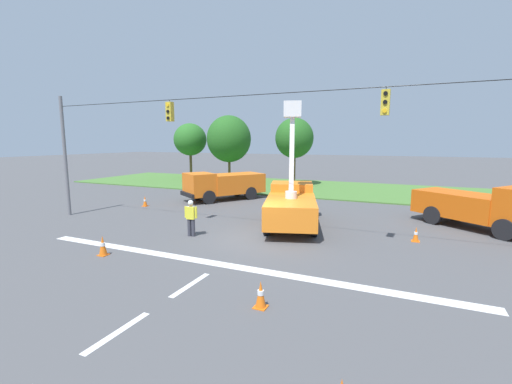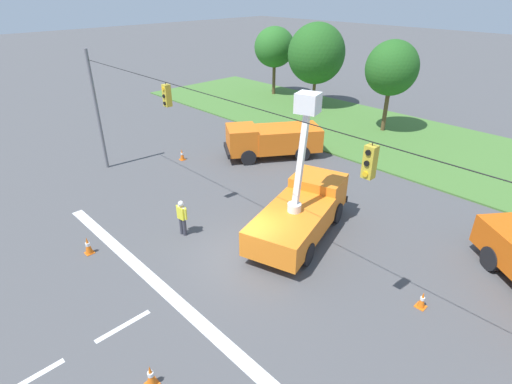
{
  "view_description": "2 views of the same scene",
  "coord_description": "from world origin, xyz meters",
  "px_view_note": "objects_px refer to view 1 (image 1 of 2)",
  "views": [
    {
      "loc": [
        6.16,
        -14.31,
        4.56
      ],
      "look_at": [
        -0.69,
        0.97,
        2.06
      ],
      "focal_mm": 24.0,
      "sensor_mm": 36.0,
      "label": 1
    },
    {
      "loc": [
        10.32,
        -9.32,
        10.41
      ],
      "look_at": [
        -0.56,
        1.16,
        2.48
      ],
      "focal_mm": 28.0,
      "sensor_mm": 36.0,
      "label": 2
    }
  ],
  "objects_px": {
    "utility_truck_support_far": "(482,207)",
    "road_worker": "(191,216)",
    "tree_centre": "(294,138)",
    "utility_truck_bucket_lift": "(291,202)",
    "tree_west": "(229,139)",
    "traffic_cone_foreground_left": "(103,246)",
    "tree_far_west": "(190,140)",
    "traffic_cone_foreground_right": "(416,234)",
    "utility_truck_support_near": "(224,184)",
    "traffic_cone_near_bucket": "(261,294)",
    "traffic_cone_lane_edge_a": "(145,201)"
  },
  "relations": [
    {
      "from": "tree_far_west",
      "to": "traffic_cone_foreground_left",
      "type": "xyz_separation_m",
      "value": [
        13.67,
        -25.8,
        -4.33
      ]
    },
    {
      "from": "tree_far_west",
      "to": "traffic_cone_foreground_right",
      "type": "distance_m",
      "value": 31.57
    },
    {
      "from": "tree_far_west",
      "to": "traffic_cone_near_bucket",
      "type": "distance_m",
      "value": 34.76
    },
    {
      "from": "utility_truck_support_far",
      "to": "road_worker",
      "type": "bearing_deg",
      "value": -151.02
    },
    {
      "from": "utility_truck_support_near",
      "to": "road_worker",
      "type": "relative_size",
      "value": 3.7
    },
    {
      "from": "utility_truck_support_near",
      "to": "traffic_cone_foreground_left",
      "type": "relative_size",
      "value": 8.07
    },
    {
      "from": "tree_west",
      "to": "traffic_cone_lane_edge_a",
      "type": "bearing_deg",
      "value": -82.53
    },
    {
      "from": "utility_truck_support_far",
      "to": "road_worker",
      "type": "xyz_separation_m",
      "value": [
        -12.96,
        -7.18,
        -0.22
      ]
    },
    {
      "from": "road_worker",
      "to": "traffic_cone_foreground_left",
      "type": "relative_size",
      "value": 2.18
    },
    {
      "from": "utility_truck_bucket_lift",
      "to": "road_worker",
      "type": "distance_m",
      "value": 5.46
    },
    {
      "from": "tree_centre",
      "to": "road_worker",
      "type": "xyz_separation_m",
      "value": [
        1.23,
        -19.78,
        -3.85
      ]
    },
    {
      "from": "tree_west",
      "to": "traffic_cone_foreground_left",
      "type": "relative_size",
      "value": 9.18
    },
    {
      "from": "road_worker",
      "to": "traffic_cone_foreground_left",
      "type": "height_order",
      "value": "road_worker"
    },
    {
      "from": "utility_truck_bucket_lift",
      "to": "tree_west",
      "type": "bearing_deg",
      "value": 127.29
    },
    {
      "from": "traffic_cone_foreground_left",
      "to": "tree_west",
      "type": "bearing_deg",
      "value": 107.48
    },
    {
      "from": "traffic_cone_lane_edge_a",
      "to": "tree_west",
      "type": "bearing_deg",
      "value": 97.47
    },
    {
      "from": "tree_far_west",
      "to": "utility_truck_support_near",
      "type": "relative_size",
      "value": 1.02
    },
    {
      "from": "utility_truck_support_far",
      "to": "traffic_cone_near_bucket",
      "type": "height_order",
      "value": "utility_truck_support_far"
    },
    {
      "from": "traffic_cone_foreground_right",
      "to": "tree_west",
      "type": "bearing_deg",
      "value": 137.25
    },
    {
      "from": "traffic_cone_foreground_left",
      "to": "traffic_cone_near_bucket",
      "type": "bearing_deg",
      "value": -10.66
    },
    {
      "from": "tree_centre",
      "to": "road_worker",
      "type": "bearing_deg",
      "value": -86.45
    },
    {
      "from": "tree_centre",
      "to": "traffic_cone_foreground_right",
      "type": "distance_m",
      "value": 20.27
    },
    {
      "from": "utility_truck_support_near",
      "to": "traffic_cone_foreground_left",
      "type": "xyz_separation_m",
      "value": [
        2.1,
        -13.58,
        -0.83
      ]
    },
    {
      "from": "tree_far_west",
      "to": "tree_centre",
      "type": "xyz_separation_m",
      "value": [
        14.06,
        -2.21,
        0.11
      ]
    },
    {
      "from": "tree_west",
      "to": "traffic_cone_foreground_right",
      "type": "height_order",
      "value": "tree_west"
    },
    {
      "from": "traffic_cone_lane_edge_a",
      "to": "utility_truck_support_near",
      "type": "bearing_deg",
      "value": 51.76
    },
    {
      "from": "road_worker",
      "to": "traffic_cone_foreground_left",
      "type": "bearing_deg",
      "value": -113.02
    },
    {
      "from": "utility_truck_bucket_lift",
      "to": "tree_far_west",
      "type": "bearing_deg",
      "value": 136.55
    },
    {
      "from": "tree_centre",
      "to": "utility_truck_support_far",
      "type": "xyz_separation_m",
      "value": [
        14.19,
        -12.6,
        -3.63
      ]
    },
    {
      "from": "tree_west",
      "to": "road_worker",
      "type": "relative_size",
      "value": 4.21
    },
    {
      "from": "tree_west",
      "to": "traffic_cone_foreground_right",
      "type": "xyz_separation_m",
      "value": [
        19.46,
        -17.99,
        -4.47
      ]
    },
    {
      "from": "utility_truck_support_near",
      "to": "traffic_cone_lane_edge_a",
      "type": "relative_size",
      "value": 8.74
    },
    {
      "from": "tree_west",
      "to": "utility_truck_support_far",
      "type": "distance_m",
      "value": 26.91
    },
    {
      "from": "road_worker",
      "to": "traffic_cone_near_bucket",
      "type": "relative_size",
      "value": 2.31
    },
    {
      "from": "tree_centre",
      "to": "traffic_cone_lane_edge_a",
      "type": "distance_m",
      "value": 16.59
    },
    {
      "from": "traffic_cone_foreground_left",
      "to": "tree_far_west",
      "type": "bearing_deg",
      "value": 117.92
    },
    {
      "from": "tree_far_west",
      "to": "traffic_cone_near_bucket",
      "type": "relative_size",
      "value": 8.74
    },
    {
      "from": "road_worker",
      "to": "traffic_cone_foreground_right",
      "type": "xyz_separation_m",
      "value": [
        9.89,
        3.45,
        -0.67
      ]
    },
    {
      "from": "tree_far_west",
      "to": "tree_centre",
      "type": "distance_m",
      "value": 14.23
    },
    {
      "from": "tree_far_west",
      "to": "traffic_cone_lane_edge_a",
      "type": "bearing_deg",
      "value": -65.09
    },
    {
      "from": "utility_truck_support_near",
      "to": "utility_truck_support_far",
      "type": "bearing_deg",
      "value": -8.83
    },
    {
      "from": "road_worker",
      "to": "tree_west",
      "type": "bearing_deg",
      "value": 114.05
    },
    {
      "from": "tree_centre",
      "to": "road_worker",
      "type": "height_order",
      "value": "tree_centre"
    },
    {
      "from": "utility_truck_bucket_lift",
      "to": "traffic_cone_foreground_left",
      "type": "relative_size",
      "value": 8.7
    },
    {
      "from": "tree_centre",
      "to": "utility_truck_bucket_lift",
      "type": "distance_m",
      "value": 16.93
    },
    {
      "from": "tree_west",
      "to": "road_worker",
      "type": "bearing_deg",
      "value": -65.95
    },
    {
      "from": "tree_far_west",
      "to": "tree_west",
      "type": "xyz_separation_m",
      "value": [
        5.72,
        -0.55,
        0.06
      ]
    },
    {
      "from": "utility_truck_support_near",
      "to": "utility_truck_support_far",
      "type": "height_order",
      "value": "utility_truck_support_far"
    },
    {
      "from": "tree_centre",
      "to": "utility_truck_bucket_lift",
      "type": "relative_size",
      "value": 0.97
    },
    {
      "from": "tree_far_west",
      "to": "utility_truck_support_near",
      "type": "distance_m",
      "value": 17.19
    }
  ]
}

